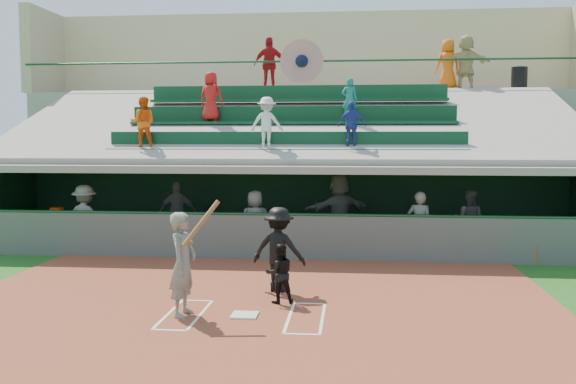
# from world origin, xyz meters

# --- Properties ---
(ground) EXTENTS (100.00, 100.00, 0.00)m
(ground) POSITION_xyz_m (0.00, 0.00, 0.00)
(ground) COLOR #194D15
(ground) RESTS_ON ground
(dirt_slab) EXTENTS (11.00, 9.00, 0.02)m
(dirt_slab) POSITION_xyz_m (0.00, 0.50, 0.01)
(dirt_slab) COLOR brown
(dirt_slab) RESTS_ON ground
(home_plate) EXTENTS (0.43, 0.43, 0.03)m
(home_plate) POSITION_xyz_m (0.00, 0.00, 0.04)
(home_plate) COLOR silver
(home_plate) RESTS_ON dirt_slab
(batters_box_chalk) EXTENTS (2.65, 1.85, 0.01)m
(batters_box_chalk) POSITION_xyz_m (0.00, 0.00, 0.02)
(batters_box_chalk) COLOR white
(batters_box_chalk) RESTS_ON dirt_slab
(dugout_floor) EXTENTS (16.00, 3.50, 0.04)m
(dugout_floor) POSITION_xyz_m (0.00, 6.75, 0.02)
(dugout_floor) COLOR gray
(dugout_floor) RESTS_ON ground
(concourse_slab) EXTENTS (20.00, 3.00, 4.60)m
(concourse_slab) POSITION_xyz_m (0.00, 13.50, 2.30)
(concourse_slab) COLOR gray
(concourse_slab) RESTS_ON ground
(grandstand) EXTENTS (20.40, 10.40, 7.80)m
(grandstand) POSITION_xyz_m (-0.01, 10.51, 2.26)
(grandstand) COLOR #525752
(grandstand) RESTS_ON ground
(batter_at_plate) EXTENTS (0.87, 0.76, 1.95)m
(batter_at_plate) POSITION_xyz_m (-1.02, -0.07, 0.90)
(batter_at_plate) COLOR #60625D
(batter_at_plate) RESTS_ON dirt_slab
(catcher) EXTENTS (0.61, 0.54, 1.07)m
(catcher) POSITION_xyz_m (0.48, 0.91, 0.56)
(catcher) COLOR black
(catcher) RESTS_ON dirt_slab
(home_umpire) EXTENTS (1.16, 0.81, 1.63)m
(home_umpire) POSITION_xyz_m (0.37, 1.80, 0.84)
(home_umpire) COLOR black
(home_umpire) RESTS_ON dirt_slab
(dugout_bench) EXTENTS (12.50, 6.05, 0.41)m
(dugout_bench) POSITION_xyz_m (0.01, 7.97, 0.24)
(dugout_bench) COLOR brown
(dugout_bench) RESTS_ON dugout_floor
(white_table) EXTENTS (0.99, 0.88, 0.71)m
(white_table) POSITION_xyz_m (-6.11, 6.13, 0.40)
(white_table) COLOR silver
(white_table) RESTS_ON dugout_floor
(water_cooler) EXTENTS (0.36, 0.36, 0.36)m
(water_cooler) POSITION_xyz_m (-6.16, 6.10, 0.93)
(water_cooler) COLOR #D0490C
(water_cooler) RESTS_ON white_table
(dugout_player_a) EXTENTS (1.19, 0.77, 1.73)m
(dugout_player_a) POSITION_xyz_m (-5.08, 5.43, 0.90)
(dugout_player_a) COLOR #60635E
(dugout_player_a) RESTS_ON dugout_floor
(dugout_player_b) EXTENTS (1.09, 0.59, 1.76)m
(dugout_player_b) POSITION_xyz_m (-3.00, 6.77, 0.92)
(dugout_player_b) COLOR #555853
(dugout_player_b) RESTS_ON dugout_floor
(dugout_player_c) EXTENTS (0.89, 0.68, 1.62)m
(dugout_player_c) POSITION_xyz_m (-0.67, 5.58, 0.85)
(dugout_player_c) COLOR #565954
(dugout_player_c) RESTS_ON dugout_floor
(dugout_player_d) EXTENTS (1.90, 1.43, 1.99)m
(dugout_player_d) POSITION_xyz_m (1.42, 6.72, 1.04)
(dugout_player_d) COLOR #5D605B
(dugout_player_d) RESTS_ON dugout_floor
(dugout_player_e) EXTENTS (0.65, 0.48, 1.63)m
(dugout_player_e) POSITION_xyz_m (3.41, 5.42, 0.86)
(dugout_player_e) COLOR #5A5C57
(dugout_player_e) RESTS_ON dugout_floor
(dugout_player_f) EXTENTS (0.94, 0.85, 1.59)m
(dugout_player_f) POSITION_xyz_m (4.81, 6.65, 0.83)
(dugout_player_f) COLOR #575954
(dugout_player_f) RESTS_ON dugout_floor
(trash_bin) EXTENTS (0.54, 0.54, 0.81)m
(trash_bin) POSITION_xyz_m (7.51, 12.87, 5.01)
(trash_bin) COLOR black
(trash_bin) RESTS_ON concourse_slab
(concourse_staff_a) EXTENTS (1.14, 0.53, 1.90)m
(concourse_staff_a) POSITION_xyz_m (-1.16, 12.32, 5.55)
(concourse_staff_a) COLOR #A71315
(concourse_staff_a) RESTS_ON concourse_slab
(concourse_staff_b) EXTENTS (0.97, 0.76, 1.75)m
(concourse_staff_b) POSITION_xyz_m (5.00, 12.45, 5.47)
(concourse_staff_b) COLOR #E85B0D
(concourse_staff_b) RESTS_ON concourse_slab
(concourse_staff_c) EXTENTS (1.76, 0.62, 1.88)m
(concourse_staff_c) POSITION_xyz_m (5.60, 12.42, 5.54)
(concourse_staff_c) COLOR tan
(concourse_staff_c) RESTS_ON concourse_slab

